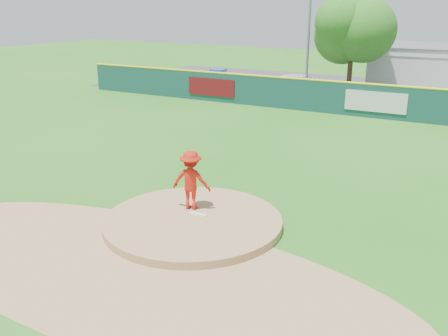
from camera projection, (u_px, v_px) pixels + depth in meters
The scene contains 12 objects.
ground at pixel (193, 226), 15.44m from camera, with size 120.00×120.00×0.00m, color #286B19.
pitchers_mound at pixel (193, 226), 15.44m from camera, with size 5.50×5.50×0.50m, color #9E774C.
pitching_rubber at pixel (198, 214), 15.61m from camera, with size 0.60×0.15×0.04m, color white.
infield_dirt_arc at pixel (132, 269), 12.94m from camera, with size 15.40×15.40×0.01m, color #9E774C.
parking_lot at pixel (381, 93), 37.93m from camera, with size 44.00×16.00×0.02m, color #38383A.
pitcher at pixel (191, 180), 15.82m from camera, with size 1.24×0.72×1.93m, color red.
van at pixel (301, 86), 36.43m from camera, with size 2.56×5.55×1.54m, color white.
fence_banners at pixel (287, 94), 31.91m from camera, with size 14.79×0.04×1.20m.
playground_slide at pixel (218, 79), 39.26m from camera, with size 1.03×2.89×1.59m.
outfield_fence at pixel (351, 98), 30.09m from camera, with size 40.00×0.14×2.07m.
deciduous_tree at pixel (353, 32), 35.74m from camera, with size 5.60×5.60×7.36m.
light_pole_left at pixel (310, 9), 38.75m from camera, with size 1.75×0.25×11.00m.
Camera 1 is at (7.58, -11.91, 6.58)m, focal length 40.00 mm.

